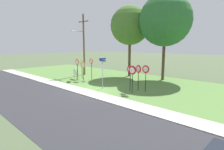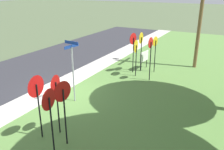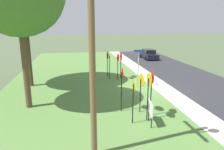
% 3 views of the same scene
% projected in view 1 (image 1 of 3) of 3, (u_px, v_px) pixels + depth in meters
% --- Properties ---
extents(ground_plane, '(160.00, 160.00, 0.00)m').
position_uv_depth(ground_plane, '(91.00, 90.00, 17.81)').
color(ground_plane, '#4C5B3D').
extents(road_asphalt, '(44.00, 6.40, 0.01)m').
position_uv_depth(road_asphalt, '(44.00, 101.00, 14.38)').
color(road_asphalt, '#2D2D33').
rests_on(road_asphalt, ground_plane).
extents(sidewalk_strip, '(44.00, 1.60, 0.06)m').
position_uv_depth(sidewalk_strip, '(84.00, 92.00, 17.23)').
color(sidewalk_strip, '#BCB7AD').
rests_on(sidewalk_strip, ground_plane).
extents(grass_median, '(44.00, 12.00, 0.04)m').
position_uv_depth(grass_median, '(129.00, 81.00, 22.10)').
color(grass_median, '#567F3D').
rests_on(grass_median, ground_plane).
extents(stop_sign_near_left, '(0.73, 0.16, 2.65)m').
position_uv_depth(stop_sign_near_left, '(77.00, 65.00, 22.27)').
color(stop_sign_near_left, black).
rests_on(stop_sign_near_left, grass_median).
extents(stop_sign_near_right, '(0.65, 0.11, 2.67)m').
position_uv_depth(stop_sign_near_right, '(91.00, 65.00, 22.75)').
color(stop_sign_near_right, black).
rests_on(stop_sign_near_right, grass_median).
extents(stop_sign_far_left, '(0.64, 0.12, 2.41)m').
position_uv_depth(stop_sign_far_left, '(82.00, 65.00, 23.71)').
color(stop_sign_far_left, black).
rests_on(stop_sign_far_left, grass_median).
extents(stop_sign_far_center, '(0.79, 0.12, 2.34)m').
position_uv_depth(stop_sign_far_center, '(83.00, 67.00, 22.25)').
color(stop_sign_far_center, black).
rests_on(stop_sign_far_center, grass_median).
extents(stop_sign_far_right, '(0.73, 0.09, 2.64)m').
position_uv_depth(stop_sign_far_right, '(77.00, 64.00, 22.86)').
color(stop_sign_far_right, black).
rests_on(stop_sign_far_right, grass_median).
extents(yield_sign_near_left, '(0.82, 0.11, 2.51)m').
position_uv_depth(yield_sign_near_left, '(132.00, 73.00, 16.46)').
color(yield_sign_near_left, black).
rests_on(yield_sign_near_left, grass_median).
extents(yield_sign_near_right, '(0.67, 0.15, 2.41)m').
position_uv_depth(yield_sign_near_right, '(130.00, 72.00, 17.14)').
color(yield_sign_near_right, black).
rests_on(yield_sign_near_right, grass_median).
extents(yield_sign_far_left, '(0.74, 0.17, 2.46)m').
position_uv_depth(yield_sign_far_left, '(138.00, 72.00, 17.34)').
color(yield_sign_far_left, black).
rests_on(yield_sign_far_left, grass_median).
extents(yield_sign_far_right, '(0.71, 0.13, 2.49)m').
position_uv_depth(yield_sign_far_right, '(146.00, 72.00, 16.87)').
color(yield_sign_far_right, black).
rests_on(yield_sign_far_right, grass_median).
extents(street_name_post, '(0.96, 0.81, 3.07)m').
position_uv_depth(street_name_post, '(103.00, 71.00, 18.06)').
color(street_name_post, '#9EA0A8').
rests_on(street_name_post, grass_median).
extents(utility_pole, '(2.10, 2.25, 8.67)m').
position_uv_depth(utility_pole, '(83.00, 43.00, 26.34)').
color(utility_pole, brown).
rests_on(utility_pole, grass_median).
extents(notice_board, '(1.09, 0.19, 1.25)m').
position_uv_depth(notice_board, '(75.00, 73.00, 23.46)').
color(notice_board, black).
rests_on(notice_board, grass_median).
extents(oak_tree_left, '(5.29, 5.29, 9.61)m').
position_uv_depth(oak_tree_left, '(130.00, 26.00, 24.86)').
color(oak_tree_left, brown).
rests_on(oak_tree_left, grass_median).
extents(oak_tree_right, '(6.32, 6.32, 10.46)m').
position_uv_depth(oak_tree_right, '(165.00, 20.00, 22.10)').
color(oak_tree_right, brown).
rests_on(oak_tree_right, grass_median).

